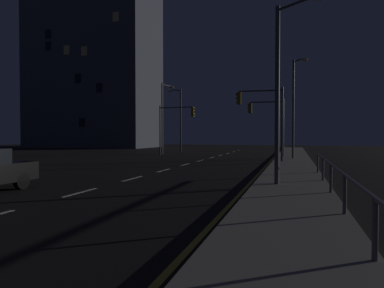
{
  "coord_description": "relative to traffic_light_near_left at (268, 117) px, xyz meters",
  "views": [
    {
      "loc": [
        7.35,
        -1.26,
        2.04
      ],
      "look_at": [
        -0.1,
        23.13,
        1.41
      ],
      "focal_mm": 31.3,
      "sensor_mm": 36.0,
      "label": 1
    }
  ],
  "objects": [
    {
      "name": "ground_plane",
      "position": [
        -5.05,
        -12.12,
        -3.77
      ],
      "size": [
        112.0,
        112.0,
        0.0
      ],
      "primitive_type": "plane",
      "color": "black",
      "rests_on": "ground"
    },
    {
      "name": "sidewalk_right",
      "position": [
        2.19,
        -12.12,
        -3.7
      ],
      "size": [
        2.88,
        77.0,
        0.14
      ],
      "primitive_type": "cube",
      "color": "#9E937F",
      "rests_on": "ground"
    },
    {
      "name": "lane_markings_center",
      "position": [
        -5.05,
        -8.62,
        -3.77
      ],
      "size": [
        0.14,
        50.0,
        0.01
      ],
      "color": "silver",
      "rests_on": "ground"
    },
    {
      "name": "lane_edge_line",
      "position": [
        0.5,
        -7.12,
        -3.77
      ],
      "size": [
        0.14,
        53.0,
        0.01
      ],
      "color": "gold",
      "rests_on": "ground"
    },
    {
      "name": "traffic_light_near_left",
      "position": [
        0.0,
        0.0,
        0.0
      ],
      "size": [
        3.27,
        0.35,
        5.2
      ],
      "color": "#38383D",
      "rests_on": "sidewalk_right"
    },
    {
      "name": "traffic_light_far_center",
      "position": [
        -9.62,
        2.1,
        -0.06
      ],
      "size": [
        4.08,
        0.6,
        5.25
      ],
      "color": "#4C4C51",
      "rests_on": "ground"
    },
    {
      "name": "traffic_light_overhead_east",
      "position": [
        -0.02,
        -5.03,
        0.26
      ],
      "size": [
        3.54,
        0.52,
        5.57
      ],
      "color": "#38383D",
      "rests_on": "sidewalk_right"
    },
    {
      "name": "street_lamp_mid_block",
      "position": [
        2.36,
        -1.23,
        1.28
      ],
      "size": [
        1.2,
        1.24,
        8.36
      ],
      "color": "#4C4C51",
      "rests_on": "sidewalk_right"
    },
    {
      "name": "street_lamp_far_end",
      "position": [
        -11.37,
        8.25,
        0.86
      ],
      "size": [
        1.58,
        0.92,
        7.81
      ],
      "color": "#2D3033",
      "rests_on": "ground"
    },
    {
      "name": "street_lamp_median",
      "position": [
        -11.83,
        4.46,
        0.96
      ],
      "size": [
        0.88,
        1.9,
        7.96
      ],
      "color": "#4C4C51",
      "rests_on": "ground"
    },
    {
      "name": "street_lamp_across_street",
      "position": [
        1.95,
        -17.54,
        0.59
      ],
      "size": [
        1.85,
        1.38,
        6.95
      ],
      "color": "#4C4C51",
      "rests_on": "sidewalk_right"
    },
    {
      "name": "barrier_fence",
      "position": [
        3.48,
        -22.05,
        -2.89
      ],
      "size": [
        0.09,
        19.23,
        0.98
      ],
      "color": "#59595E",
      "rests_on": "sidewalk_right"
    },
    {
      "name": "building_distant",
      "position": [
        -32.47,
        22.1,
        10.3
      ],
      "size": [
        22.32,
        11.49,
        28.15
      ],
      "color": "#4C515B",
      "rests_on": "ground"
    }
  ]
}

